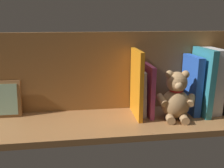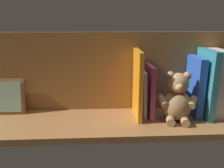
% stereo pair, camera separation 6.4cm
% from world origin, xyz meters
% --- Properties ---
extents(ground_plane, '(1.09, 0.27, 0.02)m').
position_xyz_m(ground_plane, '(0.00, 0.00, -0.01)').
color(ground_plane, '#9E6B3D').
extents(shelf_back_panel, '(1.09, 0.02, 0.30)m').
position_xyz_m(shelf_back_panel, '(0.00, -0.11, 0.15)').
color(shelf_back_panel, '#956232').
rests_on(shelf_back_panel, ground_plane).
extents(book_1, '(0.03, 0.14, 0.20)m').
position_xyz_m(book_1, '(-0.43, -0.03, 0.10)').
color(book_1, black).
rests_on(book_1, ground_plane).
extents(dictionary_thick_white, '(0.05, 0.13, 0.24)m').
position_xyz_m(dictionary_thick_white, '(-0.39, -0.04, 0.12)').
color(dictionary_thick_white, white).
rests_on(dictionary_thick_white, ground_plane).
extents(book_2, '(0.03, 0.16, 0.25)m').
position_xyz_m(book_2, '(-0.34, -0.02, 0.12)').
color(book_2, teal).
rests_on(book_2, ground_plane).
extents(book_3, '(0.03, 0.13, 0.22)m').
position_xyz_m(book_3, '(-0.31, -0.04, 0.11)').
color(book_3, blue).
rests_on(book_3, ground_plane).
extents(teddy_bear, '(0.14, 0.13, 0.18)m').
position_xyz_m(teddy_bear, '(-0.23, 0.02, 0.08)').
color(teddy_bear, tan).
rests_on(teddy_bear, ground_plane).
extents(book_4, '(0.02, 0.13, 0.19)m').
position_xyz_m(book_4, '(-0.14, -0.04, 0.10)').
color(book_4, '#B23F72').
rests_on(book_4, ground_plane).
extents(book_5, '(0.02, 0.11, 0.17)m').
position_xyz_m(book_5, '(-0.12, -0.05, 0.08)').
color(book_5, silver).
rests_on(book_5, ground_plane).
extents(book_6, '(0.01, 0.15, 0.25)m').
position_xyz_m(book_6, '(-0.09, -0.03, 0.12)').
color(book_6, orange).
rests_on(book_6, ground_plane).
extents(picture_frame_leaning, '(0.15, 0.04, 0.14)m').
position_xyz_m(picture_frame_leaning, '(0.40, -0.08, 0.07)').
color(picture_frame_leaning, '#9E6B3D').
rests_on(picture_frame_leaning, ground_plane).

